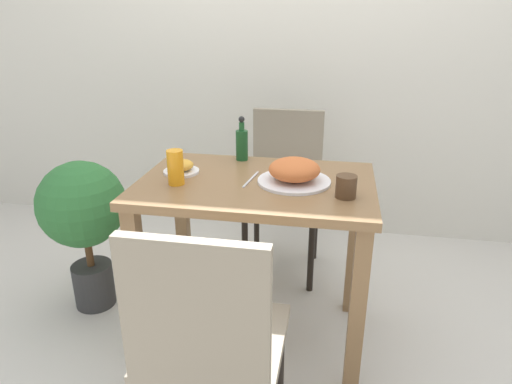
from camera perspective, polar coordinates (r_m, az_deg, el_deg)
The scene contains 13 objects.
ground_plane at distance 2.27m, azimuth -0.00°, elevation -17.28°, with size 16.00×16.00×0.00m, color beige.
wall_back at distance 2.98m, azimuth 4.48°, elevation 19.17°, with size 8.00×0.05×2.60m.
dining_table at distance 1.93m, azimuth -0.00°, elevation -2.50°, with size 0.97×0.66×0.77m.
chair_near at distance 1.41m, azimuth -5.92°, elevation -18.07°, with size 0.42×0.42×0.92m.
chair_far at distance 2.59m, azimuth 3.61°, elevation 1.19°, with size 0.42×0.42×0.92m.
food_plate at distance 1.85m, azimuth 4.81°, elevation 2.52°, with size 0.30×0.30×0.10m.
side_plate at distance 1.99m, azimuth -9.34°, elevation 3.06°, with size 0.15×0.15×0.06m.
drink_cup at distance 1.73m, azimuth 11.20°, elevation 0.67°, with size 0.08×0.08×0.09m.
juice_glass at distance 1.85m, azimuth -10.03°, elevation 3.05°, with size 0.07×0.07×0.14m.
sauce_bottle at distance 2.13m, azimuth -1.78°, elevation 6.11°, with size 0.06×0.06×0.21m.
fork_utensil at distance 1.89m, azimuth -0.64°, elevation 1.60°, with size 0.03×0.19×0.00m.
spoon_utensil at distance 1.86m, azimuth 10.27°, elevation 0.90°, with size 0.02×0.19×0.00m.
potted_plant_left at distance 2.36m, azimuth -20.80°, elevation -2.56°, with size 0.42×0.42×0.77m.
Camera 1 is at (0.32, -1.74, 1.42)m, focal length 32.00 mm.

